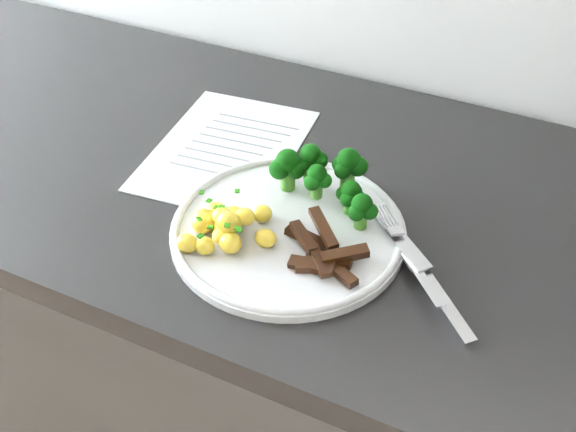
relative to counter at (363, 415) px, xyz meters
The scene contains 8 objects.
counter is the anchor object (origin of this frame).
recipe_paper 0.54m from the counter, behind, with size 0.23×0.30×0.00m.
plate 0.49m from the counter, 136.81° to the right, with size 0.30×0.30×0.02m.
broccoli 0.52m from the counter, 165.88° to the right, with size 0.16×0.10×0.07m.
potatoes 0.54m from the counter, 140.09° to the right, with size 0.12×0.11×0.05m.
beef_strips 0.50m from the counter, 107.26° to the right, with size 0.11×0.10×0.03m.
fork 0.50m from the counter, 57.35° to the right, with size 0.13×0.15×0.02m.
knife 0.49m from the counter, 51.04° to the right, with size 0.18×0.18×0.03m.
Camera 1 is at (0.29, 0.98, 1.51)m, focal length 42.86 mm.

